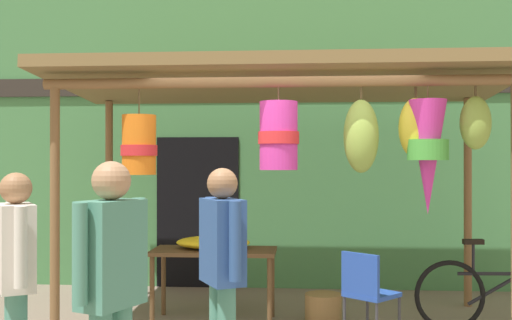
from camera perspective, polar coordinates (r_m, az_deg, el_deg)
name	(u,v)px	position (r m, az deg, el deg)	size (l,w,h in m)	color
shop_facade	(289,126)	(8.36, 3.05, 3.17)	(10.42, 0.29, 4.32)	#47844C
market_stall_canopy	(295,100)	(6.39, 3.62, 5.53)	(4.75, 2.15, 2.66)	brown
display_table	(214,258)	(6.58, -3.86, -8.94)	(1.29, 0.61, 0.76)	brown
flower_heap_on_table	(214,242)	(6.60, -3.83, -7.55)	(0.78, 0.54, 0.13)	yellow
folding_chair	(367,289)	(5.93, 10.13, -11.54)	(0.56, 0.56, 0.84)	#2347A8
wicker_basket_by_table	(323,308)	(6.69, 6.18, -13.33)	(0.38, 0.38, 0.30)	olive
parked_bicycle	(502,294)	(6.82, 21.57, -11.34)	(1.75, 0.44, 0.92)	black
vendor_in_orange	(111,279)	(3.77, -13.13, -10.54)	(0.36, 0.55, 1.68)	#4C8E7A
customer_foreground	(222,262)	(4.50, -3.10, -9.28)	(0.38, 0.54, 1.63)	#4C8E7A
shopper_by_bananas	(16,268)	(4.64, -21.15, -9.22)	(0.40, 0.52, 1.60)	#4C8E7A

